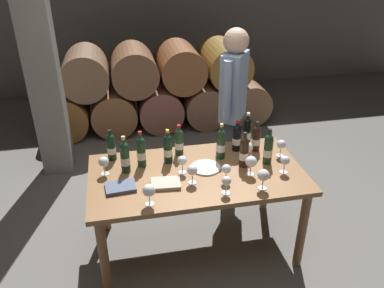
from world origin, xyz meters
name	(u,v)px	position (x,y,z in m)	size (l,w,h in m)	color
ground_plane	(197,245)	(0.00, 0.00, 0.00)	(14.00, 14.00, 0.00)	#66635E
cellar_back_wall	(143,5)	(0.00, 4.20, 1.40)	(10.00, 0.24, 2.80)	slate
barrel_stack	(158,88)	(0.00, 2.60, 0.54)	(3.12, 0.90, 1.15)	brown
stone_pillar	(41,59)	(-1.30, 1.60, 1.30)	(0.32, 0.32, 2.60)	slate
dining_table	(197,182)	(0.00, 0.00, 0.67)	(1.70, 0.90, 0.76)	brown
wine_bottle_0	(237,137)	(0.41, 0.29, 0.88)	(0.07, 0.07, 0.28)	black
wine_bottle_1	(244,152)	(0.39, 0.02, 0.89)	(0.07, 0.07, 0.30)	black
wine_bottle_2	(221,144)	(0.24, 0.19, 0.90)	(0.07, 0.07, 0.32)	#19381E
wine_bottle_3	(179,142)	(-0.09, 0.31, 0.88)	(0.07, 0.07, 0.28)	#19381E
wine_bottle_4	(125,157)	(-0.55, 0.13, 0.89)	(0.07, 0.07, 0.31)	#19381E
wine_bottle_5	(168,148)	(-0.20, 0.20, 0.89)	(0.07, 0.07, 0.30)	black
wine_bottle_6	(247,131)	(0.53, 0.36, 0.90)	(0.07, 0.07, 0.31)	black
wine_bottle_7	(111,147)	(-0.65, 0.35, 0.88)	(0.07, 0.07, 0.27)	black
wine_bottle_8	(256,138)	(0.58, 0.25, 0.88)	(0.07, 0.07, 0.27)	black
wine_bottle_9	(268,149)	(0.60, 0.03, 0.89)	(0.07, 0.07, 0.31)	#19381E
wine_bottle_10	(141,151)	(-0.42, 0.19, 0.89)	(0.07, 0.07, 0.31)	#19381E
wine_glass_0	(281,145)	(0.75, 0.11, 0.87)	(0.08, 0.08, 0.15)	white
wine_glass_1	(192,171)	(-0.07, -0.14, 0.87)	(0.08, 0.08, 0.16)	white
wine_glass_2	(104,162)	(-0.72, 0.12, 0.87)	(0.08, 0.08, 0.15)	white
wine_glass_3	(182,161)	(-0.11, 0.02, 0.87)	(0.08, 0.08, 0.15)	white
wine_glass_4	(248,148)	(0.45, 0.11, 0.87)	(0.09, 0.09, 0.16)	white
wine_glass_5	(226,182)	(0.15, -0.32, 0.86)	(0.07, 0.07, 0.14)	white
wine_glass_6	(149,191)	(-0.41, -0.34, 0.88)	(0.09, 0.09, 0.16)	white
wine_glass_7	(263,176)	(0.43, -0.32, 0.87)	(0.09, 0.09, 0.16)	white
wine_glass_8	(226,170)	(0.19, -0.17, 0.86)	(0.07, 0.07, 0.15)	white
wine_glass_9	(251,162)	(0.40, -0.12, 0.87)	(0.09, 0.09, 0.16)	white
wine_glass_10	(285,161)	(0.67, -0.14, 0.86)	(0.07, 0.07, 0.15)	white
tasting_notebook	(120,187)	(-0.61, -0.11, 0.77)	(0.22, 0.16, 0.03)	#4C5670
leather_ledger	(166,184)	(-0.27, -0.13, 0.77)	(0.22, 0.16, 0.03)	#B2A893
serving_plate	(206,167)	(0.08, 0.05, 0.77)	(0.24, 0.24, 0.01)	white
sommelier_presenting	(233,100)	(0.51, 0.75, 1.04)	(0.33, 0.42, 1.72)	#383842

